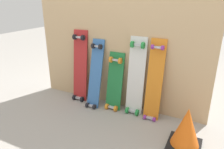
{
  "coord_description": "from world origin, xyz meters",
  "views": [
    {
      "loc": [
        1.05,
        -2.18,
        1.32
      ],
      "look_at": [
        0.0,
        -0.07,
        0.44
      ],
      "focal_mm": 34.19,
      "sensor_mm": 36.0,
      "label": 1
    }
  ],
  "objects_px": {
    "skateboard_red": "(80,68)",
    "traffic_cone": "(186,128)",
    "skateboard_green": "(114,84)",
    "skateboard_blue": "(95,76)",
    "skateboard_orange": "(154,83)",
    "skateboard_white": "(136,79)"
  },
  "relations": [
    {
      "from": "skateboard_red",
      "to": "traffic_cone",
      "type": "xyz_separation_m",
      "value": [
        1.42,
        -0.39,
        -0.23
      ]
    },
    {
      "from": "skateboard_green",
      "to": "traffic_cone",
      "type": "height_order",
      "value": "skateboard_green"
    },
    {
      "from": "skateboard_red",
      "to": "skateboard_blue",
      "type": "relative_size",
      "value": 1.09
    },
    {
      "from": "skateboard_blue",
      "to": "skateboard_orange",
      "type": "distance_m",
      "value": 0.74
    },
    {
      "from": "skateboard_blue",
      "to": "skateboard_green",
      "type": "xyz_separation_m",
      "value": [
        0.25,
        0.03,
        -0.07
      ]
    },
    {
      "from": "skateboard_blue",
      "to": "skateboard_white",
      "type": "height_order",
      "value": "skateboard_white"
    },
    {
      "from": "skateboard_blue",
      "to": "skateboard_white",
      "type": "relative_size",
      "value": 0.93
    },
    {
      "from": "skateboard_red",
      "to": "skateboard_green",
      "type": "xyz_separation_m",
      "value": [
        0.51,
        -0.02,
        -0.11
      ]
    },
    {
      "from": "skateboard_green",
      "to": "skateboard_orange",
      "type": "height_order",
      "value": "skateboard_orange"
    },
    {
      "from": "skateboard_green",
      "to": "skateboard_blue",
      "type": "bearing_deg",
      "value": -172.2
    },
    {
      "from": "skateboard_green",
      "to": "skateboard_white",
      "type": "xyz_separation_m",
      "value": [
        0.26,
        0.02,
        0.11
      ]
    },
    {
      "from": "skateboard_red",
      "to": "skateboard_white",
      "type": "xyz_separation_m",
      "value": [
        0.77,
        -0.0,
        -0.01
      ]
    },
    {
      "from": "skateboard_blue",
      "to": "skateboard_orange",
      "type": "bearing_deg",
      "value": 2.85
    },
    {
      "from": "skateboard_blue",
      "to": "skateboard_green",
      "type": "height_order",
      "value": "skateboard_blue"
    },
    {
      "from": "traffic_cone",
      "to": "skateboard_green",
      "type": "bearing_deg",
      "value": 157.73
    },
    {
      "from": "skateboard_orange",
      "to": "skateboard_green",
      "type": "bearing_deg",
      "value": -179.71
    },
    {
      "from": "skateboard_white",
      "to": "skateboard_blue",
      "type": "bearing_deg",
      "value": -174.24
    },
    {
      "from": "skateboard_white",
      "to": "traffic_cone",
      "type": "xyz_separation_m",
      "value": [
        0.64,
        -0.39,
        -0.23
      ]
    },
    {
      "from": "skateboard_orange",
      "to": "traffic_cone",
      "type": "distance_m",
      "value": 0.6
    },
    {
      "from": "skateboard_red",
      "to": "traffic_cone",
      "type": "height_order",
      "value": "skateboard_red"
    },
    {
      "from": "skateboard_green",
      "to": "skateboard_orange",
      "type": "xyz_separation_m",
      "value": [
        0.49,
        0.0,
        0.1
      ]
    },
    {
      "from": "skateboard_blue",
      "to": "traffic_cone",
      "type": "distance_m",
      "value": 1.22
    }
  ]
}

